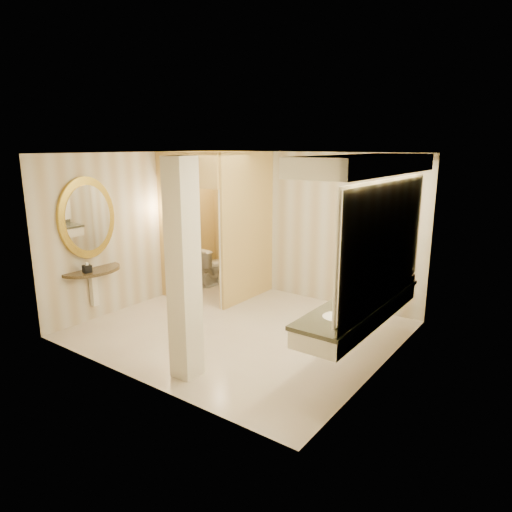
% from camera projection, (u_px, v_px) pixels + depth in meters
% --- Properties ---
extents(floor, '(4.50, 4.50, 0.00)m').
position_uv_depth(floor, '(240.00, 329.00, 7.16)').
color(floor, beige).
rests_on(floor, ground).
extents(ceiling, '(4.50, 4.50, 0.00)m').
position_uv_depth(ceiling, '(239.00, 153.00, 6.52)').
color(ceiling, white).
rests_on(ceiling, wall_back).
extents(wall_back, '(4.50, 0.02, 2.70)m').
position_uv_depth(wall_back, '(306.00, 227.00, 8.41)').
color(wall_back, beige).
rests_on(wall_back, floor).
extents(wall_front, '(4.50, 0.02, 2.70)m').
position_uv_depth(wall_front, '(133.00, 275.00, 5.27)').
color(wall_front, beige).
rests_on(wall_front, floor).
extents(wall_left, '(0.02, 4.00, 2.70)m').
position_uv_depth(wall_left, '(140.00, 229.00, 8.12)').
color(wall_left, beige).
rests_on(wall_left, floor).
extents(wall_right, '(0.02, 4.00, 2.70)m').
position_uv_depth(wall_right, '(385.00, 268.00, 5.56)').
color(wall_right, beige).
rests_on(wall_right, floor).
extents(toilet_closet, '(1.50, 1.55, 2.70)m').
position_uv_depth(toilet_closet, '(224.00, 226.00, 8.23)').
color(toilet_closet, tan).
rests_on(toilet_closet, floor).
extents(wall_sconce, '(0.14, 0.14, 0.42)m').
position_uv_depth(wall_sconce, '(170.00, 207.00, 8.18)').
color(wall_sconce, '#BA8C3B').
rests_on(wall_sconce, toilet_closet).
extents(vanity, '(0.75, 2.77, 2.09)m').
position_uv_depth(vanity, '(366.00, 243.00, 5.67)').
color(vanity, white).
rests_on(vanity, floor).
extents(console_shelf, '(0.99, 0.99, 1.95)m').
position_uv_depth(console_shelf, '(88.00, 240.00, 7.25)').
color(console_shelf, black).
rests_on(console_shelf, floor).
extents(pillar, '(0.31, 0.31, 2.70)m').
position_uv_depth(pillar, '(184.00, 271.00, 5.43)').
color(pillar, white).
rests_on(pillar, floor).
extents(tissue_box, '(0.14, 0.14, 0.12)m').
position_uv_depth(tissue_box, '(87.00, 269.00, 7.12)').
color(tissue_box, black).
rests_on(tissue_box, console_shelf).
extents(toilet, '(0.45, 0.77, 0.78)m').
position_uv_depth(toilet, '(212.00, 266.00, 9.42)').
color(toilet, white).
rests_on(toilet, floor).
extents(soap_bottle_a, '(0.07, 0.07, 0.14)m').
position_uv_depth(soap_bottle_a, '(362.00, 289.00, 6.10)').
color(soap_bottle_a, beige).
rests_on(soap_bottle_a, vanity).
extents(soap_bottle_b, '(0.10, 0.10, 0.11)m').
position_uv_depth(soap_bottle_b, '(364.00, 292.00, 5.99)').
color(soap_bottle_b, silver).
rests_on(soap_bottle_b, vanity).
extents(soap_bottle_c, '(0.10, 0.10, 0.20)m').
position_uv_depth(soap_bottle_c, '(361.00, 292.00, 5.87)').
color(soap_bottle_c, '#C6B28C').
rests_on(soap_bottle_c, vanity).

